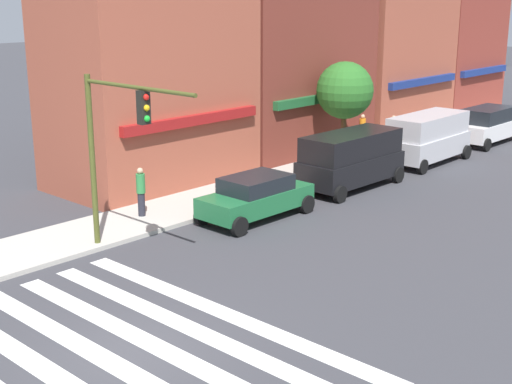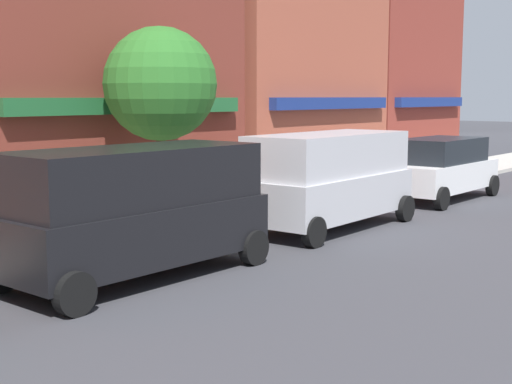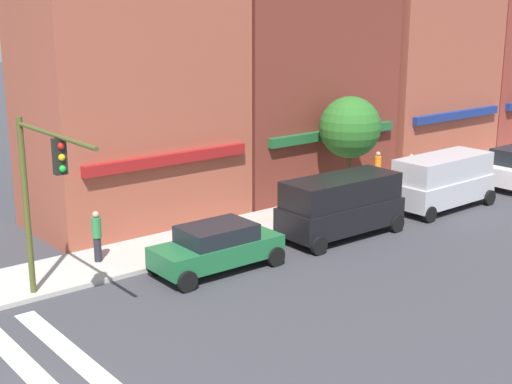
% 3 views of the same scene
% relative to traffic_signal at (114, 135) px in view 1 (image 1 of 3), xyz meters
% --- Properties ---
extents(ground_plane, '(200.00, 200.00, 0.00)m').
position_rel_traffic_signal_xyz_m(ground_plane, '(-3.60, -5.19, -3.82)').
color(ground_plane, '#38383D').
extents(crosswalk_stripes, '(6.36, 10.80, 0.01)m').
position_rel_traffic_signal_xyz_m(crosswalk_stripes, '(-3.60, -5.19, -3.82)').
color(crosswalk_stripes, silver).
rests_on(crosswalk_stripes, ground_plane).
extents(storefront_row, '(33.09, 5.30, 13.64)m').
position_rel_traffic_signal_xyz_m(storefront_row, '(18.65, 6.30, 2.16)').
color(storefront_row, '#9E4C38').
rests_on(storefront_row, ground_plane).
extents(traffic_signal, '(0.32, 4.91, 5.51)m').
position_rel_traffic_signal_xyz_m(traffic_signal, '(0.00, 0.00, 0.00)').
color(traffic_signal, '#474C1E').
rests_on(traffic_signal, ground_plane).
extents(sedan_green, '(4.42, 2.02, 1.59)m').
position_rel_traffic_signal_xyz_m(sedan_green, '(5.64, -0.49, -2.98)').
color(sedan_green, '#1E6638').
rests_on(sedan_green, ground_plane).
extents(van_black, '(5.03, 2.22, 2.34)m').
position_rel_traffic_signal_xyz_m(van_black, '(11.44, -0.49, -2.53)').
color(van_black, black).
rests_on(van_black, ground_plane).
extents(van_silver, '(5.04, 2.22, 2.34)m').
position_rel_traffic_signal_xyz_m(van_silver, '(17.67, -0.49, -2.53)').
color(van_silver, '#B7B7BC').
rests_on(van_silver, ground_plane).
extents(suv_white, '(4.71, 2.12, 1.94)m').
position_rel_traffic_signal_xyz_m(suv_white, '(24.02, -0.49, -2.79)').
color(suv_white, white).
rests_on(suv_white, ground_plane).
extents(pedestrian_grey_coat, '(0.32, 0.32, 1.77)m').
position_rel_traffic_signal_xyz_m(pedestrian_grey_coat, '(18.51, 1.94, -2.75)').
color(pedestrian_grey_coat, '#23232D').
rests_on(pedestrian_grey_coat, sidewalk_left).
extents(pedestrian_green_top, '(0.32, 0.32, 1.77)m').
position_rel_traffic_signal_xyz_m(pedestrian_green_top, '(2.77, 2.44, -2.75)').
color(pedestrian_green_top, '#23232D').
rests_on(pedestrian_green_top, sidewalk_left).
extents(pedestrian_orange_vest, '(0.32, 0.32, 1.77)m').
position_rel_traffic_signal_xyz_m(pedestrian_orange_vest, '(17.74, 3.29, -2.75)').
color(pedestrian_orange_vest, '#23232D').
rests_on(pedestrian_orange_vest, sidewalk_left).
extents(street_tree, '(2.66, 2.66, 4.70)m').
position_rel_traffic_signal_xyz_m(street_tree, '(14.73, 2.31, -0.32)').
color(street_tree, brown).
rests_on(street_tree, sidewalk_left).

